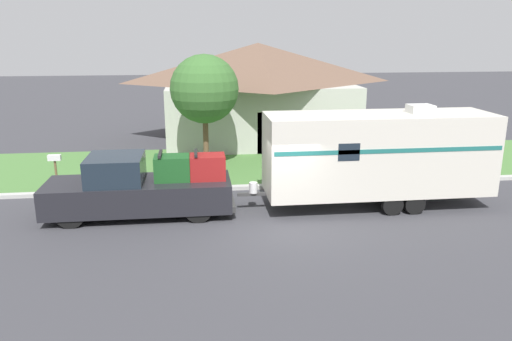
% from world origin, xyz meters
% --- Properties ---
extents(ground_plane, '(120.00, 120.00, 0.00)m').
position_xyz_m(ground_plane, '(0.00, 0.00, 0.00)').
color(ground_plane, '#38383D').
extents(curb_strip, '(80.00, 0.30, 0.14)m').
position_xyz_m(curb_strip, '(0.00, 3.75, 0.07)').
color(curb_strip, '#ADADA8').
rests_on(curb_strip, ground_plane).
extents(lawn_strip, '(80.00, 7.00, 0.03)m').
position_xyz_m(lawn_strip, '(0.00, 7.40, 0.01)').
color(lawn_strip, '#477538').
rests_on(lawn_strip, ground_plane).
extents(house_across_street, '(10.68, 8.22, 5.32)m').
position_xyz_m(house_across_street, '(0.96, 13.12, 2.76)').
color(house_across_street, '#B2B2A8').
rests_on(house_across_street, ground_plane).
extents(pickup_truck, '(6.07, 2.05, 2.10)m').
position_xyz_m(pickup_truck, '(-4.40, 1.32, 0.93)').
color(pickup_truck, black).
rests_on(pickup_truck, ground_plane).
extents(travel_trailer, '(8.65, 2.25, 3.50)m').
position_xyz_m(travel_trailer, '(3.59, 1.32, 1.86)').
color(travel_trailer, black).
rests_on(travel_trailer, ground_plane).
extents(mailbox, '(0.48, 0.20, 1.30)m').
position_xyz_m(mailbox, '(-7.98, 4.88, 1.00)').
color(mailbox, brown).
rests_on(mailbox, ground_plane).
extents(tree_in_yard, '(2.96, 2.96, 4.98)m').
position_xyz_m(tree_in_yard, '(-2.11, 7.14, 3.49)').
color(tree_in_yard, brown).
rests_on(tree_in_yard, ground_plane).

